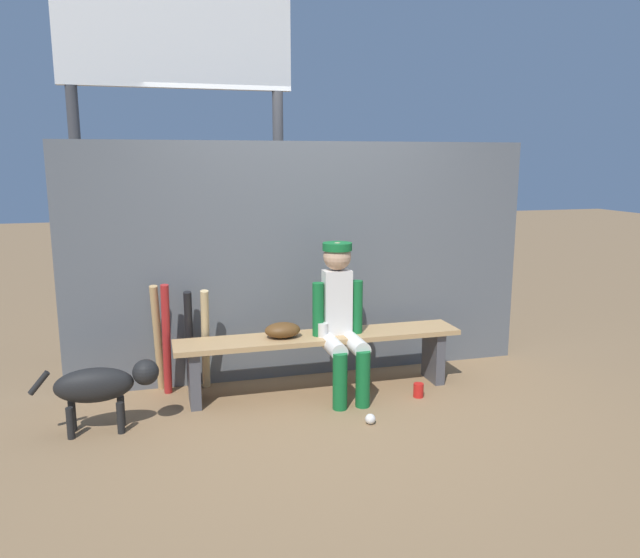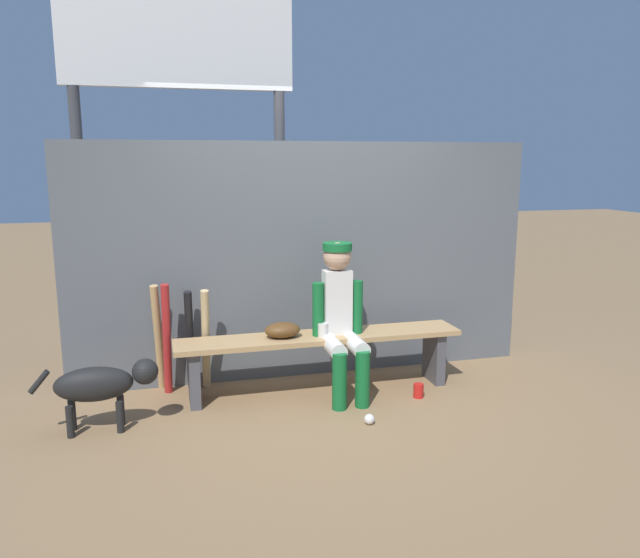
% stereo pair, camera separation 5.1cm
% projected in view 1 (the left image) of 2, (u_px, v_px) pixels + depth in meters
% --- Properties ---
extents(ground_plane, '(30.00, 30.00, 0.00)m').
position_uv_depth(ground_plane, '(320.00, 391.00, 4.96)').
color(ground_plane, olive).
extents(chainlink_fence, '(3.95, 0.03, 1.99)m').
position_uv_depth(chainlink_fence, '(307.00, 262.00, 5.17)').
color(chainlink_fence, '#595E63').
rests_on(chainlink_fence, ground_plane).
extents(dugout_bench, '(2.28, 0.36, 0.47)m').
position_uv_depth(dugout_bench, '(320.00, 348.00, 4.89)').
color(dugout_bench, tan).
rests_on(dugout_bench, ground_plane).
extents(player_seated, '(0.41, 0.55, 1.21)m').
position_uv_depth(player_seated, '(341.00, 314.00, 4.76)').
color(player_seated, silver).
rests_on(player_seated, ground_plane).
extents(baseball_glove, '(0.28, 0.20, 0.12)m').
position_uv_depth(baseball_glove, '(283.00, 330.00, 4.78)').
color(baseball_glove, '#593819').
rests_on(baseball_glove, dugout_bench).
extents(bat_wood_natural, '(0.07, 0.23, 0.85)m').
position_uv_depth(bat_wood_natural, '(205.00, 340.00, 4.90)').
color(bat_wood_natural, tan).
rests_on(bat_wood_natural, ground_plane).
extents(bat_aluminum_black, '(0.08, 0.20, 0.83)m').
position_uv_depth(bat_aluminum_black, '(189.00, 340.00, 4.94)').
color(bat_aluminum_black, black).
rests_on(bat_aluminum_black, ground_plane).
extents(bat_aluminum_red, '(0.08, 0.16, 0.90)m').
position_uv_depth(bat_aluminum_red, '(166.00, 340.00, 4.80)').
color(bat_aluminum_red, '#B22323').
rests_on(bat_aluminum_red, ground_plane).
extents(bat_wood_tan, '(0.10, 0.22, 0.89)m').
position_uv_depth(bat_wood_tan, '(158.00, 338.00, 4.87)').
color(bat_wood_tan, tan).
rests_on(bat_wood_tan, ground_plane).
extents(baseball, '(0.07, 0.07, 0.07)m').
position_uv_depth(baseball, '(370.00, 419.00, 4.34)').
color(baseball, white).
rests_on(baseball, ground_plane).
extents(cup_on_ground, '(0.08, 0.08, 0.11)m').
position_uv_depth(cup_on_ground, '(418.00, 390.00, 4.83)').
color(cup_on_ground, red).
rests_on(cup_on_ground, ground_plane).
extents(cup_on_bench, '(0.08, 0.08, 0.11)m').
position_uv_depth(cup_on_bench, '(323.00, 330.00, 4.80)').
color(cup_on_bench, silver).
rests_on(cup_on_bench, dugout_bench).
extents(scoreboard, '(2.30, 0.27, 3.60)m').
position_uv_depth(scoreboard, '(185.00, 79.00, 5.44)').
color(scoreboard, '#3F3F42').
rests_on(scoreboard, ground_plane).
extents(dog, '(0.84, 0.20, 0.49)m').
position_uv_depth(dog, '(103.00, 385.00, 4.17)').
color(dog, black).
rests_on(dog, ground_plane).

